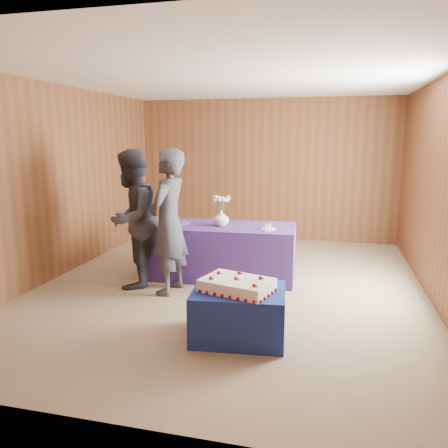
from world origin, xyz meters
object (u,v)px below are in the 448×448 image
(serving_table, at_px, (224,251))
(guest_left, at_px, (169,222))
(cake_table, at_px, (239,314))
(sheet_cake, at_px, (237,285))
(vase, at_px, (221,218))
(guest_right, at_px, (132,219))

(serving_table, distance_m, guest_left, 1.09)
(cake_table, distance_m, sheet_cake, 0.31)
(cake_table, height_order, vase, vase)
(guest_left, bearing_deg, vase, 151.86)
(serving_table, distance_m, vase, 0.49)
(guest_right, bearing_deg, cake_table, 56.61)
(cake_table, xyz_separation_m, vase, (-0.64, 1.83, 0.61))
(guest_right, bearing_deg, guest_left, 78.69)
(cake_table, bearing_deg, guest_right, 138.71)
(sheet_cake, xyz_separation_m, guest_right, (-1.69, 1.25, 0.35))
(cake_table, distance_m, serving_table, 1.97)
(vase, bearing_deg, serving_table, 59.50)
(serving_table, bearing_deg, cake_table, -74.62)
(vase, xyz_separation_m, guest_left, (-0.49, -0.75, 0.06))
(cake_table, xyz_separation_m, guest_left, (-1.14, 1.08, 0.67))
(serving_table, height_order, vase, vase)
(serving_table, bearing_deg, guest_right, -151.76)
(guest_right, bearing_deg, vase, 122.28)
(cake_table, bearing_deg, serving_table, 102.53)
(sheet_cake, height_order, vase, vase)
(cake_table, height_order, guest_left, guest_left)
(vase, relative_size, guest_left, 0.12)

